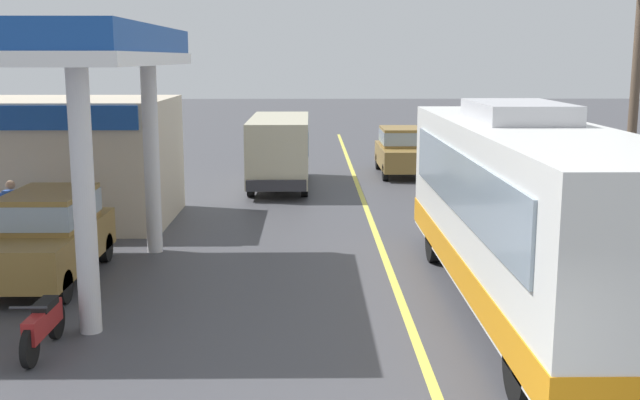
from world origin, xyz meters
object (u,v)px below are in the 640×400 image
(car_at_pump, at_px, (48,231))
(minibus_opposing_lane, at_px, (280,145))
(car_trailing_behind_bus, at_px, (401,149))
(pedestrian_near_pump, at_px, (12,211))
(coach_bus_main, at_px, (528,216))
(motorcycle_parked_forecourt, at_px, (43,324))

(car_at_pump, bearing_deg, minibus_opposing_lane, 69.64)
(minibus_opposing_lane, xyz_separation_m, car_trailing_behind_bus, (4.61, 2.85, -0.46))
(pedestrian_near_pump, distance_m, car_trailing_behind_bus, 15.86)
(coach_bus_main, distance_m, car_trailing_behind_bus, 16.38)
(car_at_pump, xyz_separation_m, motorcycle_parked_forecourt, (1.21, -3.98, -0.57))
(minibus_opposing_lane, xyz_separation_m, motorcycle_parked_forecourt, (-3.07, -15.51, -1.03))
(minibus_opposing_lane, distance_m, car_trailing_behind_bus, 5.44)
(car_at_pump, height_order, pedestrian_near_pump, car_at_pump)
(car_at_pump, distance_m, motorcycle_parked_forecourt, 4.20)
(car_at_pump, distance_m, car_trailing_behind_bus, 16.91)
(minibus_opposing_lane, bearing_deg, motorcycle_parked_forecourt, -101.20)
(minibus_opposing_lane, height_order, car_trailing_behind_bus, minibus_opposing_lane)
(motorcycle_parked_forecourt, relative_size, pedestrian_near_pump, 1.08)
(coach_bus_main, bearing_deg, motorcycle_parked_forecourt, -166.02)
(coach_bus_main, distance_m, motorcycle_parked_forecourt, 8.37)
(coach_bus_main, distance_m, car_at_pump, 9.47)
(car_trailing_behind_bus, bearing_deg, motorcycle_parked_forecourt, -112.69)
(coach_bus_main, xyz_separation_m, motorcycle_parked_forecourt, (-8.02, -2.00, -1.28))
(minibus_opposing_lane, height_order, motorcycle_parked_forecourt, minibus_opposing_lane)
(car_at_pump, xyz_separation_m, pedestrian_near_pump, (-1.72, 2.59, -0.08))
(pedestrian_near_pump, height_order, car_trailing_behind_bus, car_trailing_behind_bus)
(minibus_opposing_lane, bearing_deg, car_trailing_behind_bus, 31.75)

